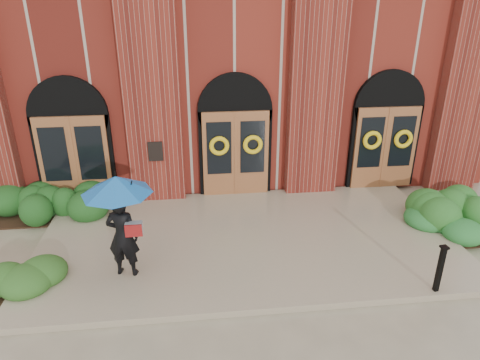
{
  "coord_description": "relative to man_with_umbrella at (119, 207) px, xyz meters",
  "views": [
    {
      "loc": [
        -1.22,
        -8.85,
        5.57
      ],
      "look_at": [
        -0.07,
        1.0,
        1.31
      ],
      "focal_mm": 32.0,
      "sensor_mm": 36.0,
      "label": 1
    }
  ],
  "objects": [
    {
      "name": "metal_post",
      "position": [
        6.21,
        -1.32,
        -1.03
      ],
      "size": [
        0.15,
        0.15,
        1.03
      ],
      "rotation": [
        0.0,
        0.0,
        0.13
      ],
      "color": "black",
      "rests_on": "landing"
    },
    {
      "name": "landing",
      "position": [
        2.73,
        1.18,
        -1.64
      ],
      "size": [
        10.0,
        5.3,
        0.15
      ],
      "primitive_type": "cube",
      "color": "gray",
      "rests_on": "ground"
    },
    {
      "name": "hedge_wall_right",
      "position": [
        9.08,
        1.69,
        -1.29
      ],
      "size": [
        3.35,
        1.34,
        0.86
      ],
      "primitive_type": "ellipsoid",
      "color": "#255A1F",
      "rests_on": "ground"
    },
    {
      "name": "ground",
      "position": [
        2.73,
        1.03,
        -1.72
      ],
      "size": [
        90.0,
        90.0,
        0.0
      ],
      "primitive_type": "plane",
      "color": "tan",
      "rests_on": "ground"
    },
    {
      "name": "church_building",
      "position": [
        2.73,
        9.82,
        1.79
      ],
      "size": [
        16.2,
        12.53,
        7.0
      ],
      "color": "maroon",
      "rests_on": "ground"
    },
    {
      "name": "hedge_front_right",
      "position": [
        7.83,
        1.03,
        -1.44
      ],
      "size": [
        1.54,
        1.32,
        0.55
      ],
      "primitive_type": "ellipsoid",
      "color": "#246429",
      "rests_on": "ground"
    },
    {
      "name": "hedge_wall_left",
      "position": [
        -2.47,
        3.23,
        -1.32
      ],
      "size": [
        3.11,
        1.24,
        0.8
      ],
      "primitive_type": "ellipsoid",
      "color": "#194517",
      "rests_on": "ground"
    },
    {
      "name": "hedge_front_left",
      "position": [
        -2.37,
        -0.26,
        -1.45
      ],
      "size": [
        1.53,
        1.31,
        0.54
      ],
      "primitive_type": "ellipsoid",
      "color": "#29531C",
      "rests_on": "ground"
    },
    {
      "name": "man_with_umbrella",
      "position": [
        0.0,
        0.0,
        0.0
      ],
      "size": [
        1.66,
        1.66,
        2.24
      ],
      "rotation": [
        0.0,
        0.0,
        2.94
      ],
      "color": "black",
      "rests_on": "landing"
    }
  ]
}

